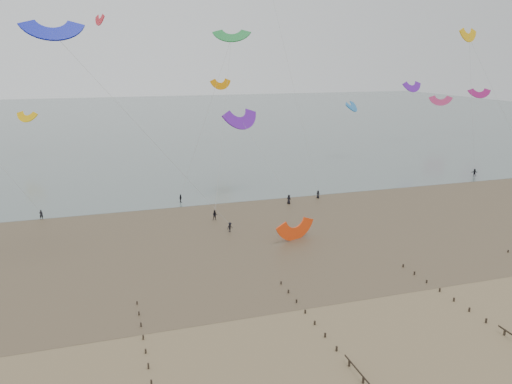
{
  "coord_description": "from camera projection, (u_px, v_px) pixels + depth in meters",
  "views": [
    {
      "loc": [
        -16.64,
        -42.81,
        27.91
      ],
      "look_at": [
        5.68,
        28.0,
        8.0
      ],
      "focal_mm": 35.0,
      "sensor_mm": 36.0,
      "label": 1
    }
  ],
  "objects": [
    {
      "name": "grounded_kite",
      "position": [
        295.0,
        239.0,
        79.56
      ],
      "size": [
        7.69,
        6.85,
        3.51
      ],
      "primitive_type": null,
      "rotation": [
        1.54,
        0.0,
        0.35
      ],
      "color": "#FF4210",
      "rests_on": "ground"
    },
    {
      "name": "kites_airborne",
      "position": [
        140.0,
        82.0,
        125.59
      ],
      "size": [
        238.72,
        127.41,
        37.26
      ],
      "color": "red",
      "rests_on": "ground"
    },
    {
      "name": "sea_and_shore",
      "position": [
        188.0,
        234.0,
        82.0
      ],
      "size": [
        500.0,
        665.0,
        0.03
      ],
      "color": "#475654",
      "rests_on": "ground"
    },
    {
      "name": "ground",
      "position": [
        285.0,
        338.0,
        51.49
      ],
      "size": [
        500.0,
        500.0,
        0.0
      ],
      "primitive_type": "plane",
      "color": "brown",
      "rests_on": "ground"
    },
    {
      "name": "kitesurfer_lead",
      "position": [
        41.0,
        215.0,
        89.29
      ],
      "size": [
        0.67,
        0.47,
        1.76
      ],
      "primitive_type": "imported",
      "rotation": [
        0.0,
        0.0,
        3.22
      ],
      "color": "black",
      "rests_on": "ground"
    },
    {
      "name": "kitesurfers",
      "position": [
        334.0,
        194.0,
        102.7
      ],
      "size": [
        120.91,
        25.71,
        1.86
      ],
      "color": "black",
      "rests_on": "ground"
    }
  ]
}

